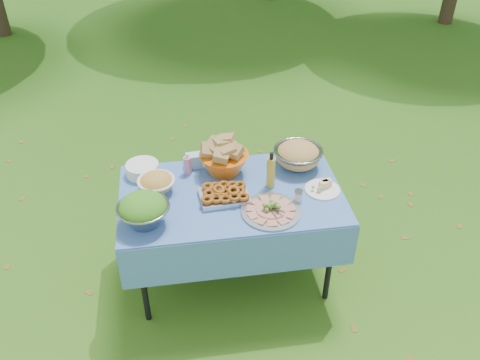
% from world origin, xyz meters
% --- Properties ---
extents(ground, '(80.00, 80.00, 0.00)m').
position_xyz_m(ground, '(0.00, 0.00, 0.00)').
color(ground, '#0F3E0B').
rests_on(ground, ground).
extents(picnic_table, '(1.46, 0.86, 0.76)m').
position_xyz_m(picnic_table, '(0.00, 0.00, 0.38)').
color(picnic_table, '#84C9FD').
rests_on(picnic_table, ground).
extents(salad_bowl, '(0.40, 0.40, 0.21)m').
position_xyz_m(salad_bowl, '(-0.56, -0.22, 0.86)').
color(salad_bowl, gray).
rests_on(salad_bowl, picnic_table).
extents(pasta_bowl_white, '(0.28, 0.28, 0.14)m').
position_xyz_m(pasta_bowl_white, '(-0.48, 0.10, 0.83)').
color(pasta_bowl_white, white).
rests_on(pasta_bowl_white, picnic_table).
extents(plate_stack, '(0.26, 0.26, 0.08)m').
position_xyz_m(plate_stack, '(-0.58, 0.31, 0.80)').
color(plate_stack, white).
rests_on(plate_stack, picnic_table).
extents(wipes_box, '(0.12, 0.09, 0.10)m').
position_xyz_m(wipes_box, '(-0.21, 0.35, 0.81)').
color(wipes_box, '#9FD5F3').
rests_on(wipes_box, picnic_table).
extents(sanitizer_bottle, '(0.07, 0.07, 0.16)m').
position_xyz_m(sanitizer_bottle, '(-0.27, 0.27, 0.84)').
color(sanitizer_bottle, pink).
rests_on(sanitizer_bottle, picnic_table).
extents(bread_bowl, '(0.37, 0.37, 0.23)m').
position_xyz_m(bread_bowl, '(-0.02, 0.25, 0.87)').
color(bread_bowl, orange).
rests_on(bread_bowl, picnic_table).
extents(pasta_bowl_steel, '(0.45, 0.45, 0.18)m').
position_xyz_m(pasta_bowl_steel, '(0.51, 0.25, 0.85)').
color(pasta_bowl_steel, gray).
rests_on(pasta_bowl_steel, picnic_table).
extents(fried_tray, '(0.33, 0.24, 0.07)m').
position_xyz_m(fried_tray, '(-0.05, -0.05, 0.80)').
color(fried_tray, silver).
rests_on(fried_tray, picnic_table).
extents(charcuterie_platter, '(0.49, 0.49, 0.09)m').
position_xyz_m(charcuterie_platter, '(0.22, -0.23, 0.80)').
color(charcuterie_platter, '#A5A7AC').
rests_on(charcuterie_platter, picnic_table).
extents(oil_bottle, '(0.06, 0.06, 0.26)m').
position_xyz_m(oil_bottle, '(0.27, 0.04, 0.89)').
color(oil_bottle, gold).
rests_on(oil_bottle, picnic_table).
extents(cheese_plate, '(0.28, 0.28, 0.06)m').
position_xyz_m(cheese_plate, '(0.60, -0.06, 0.79)').
color(cheese_plate, white).
rests_on(cheese_plate, picnic_table).
extents(shaker, '(0.07, 0.07, 0.09)m').
position_xyz_m(shaker, '(0.41, -0.15, 0.80)').
color(shaker, silver).
rests_on(shaker, picnic_table).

